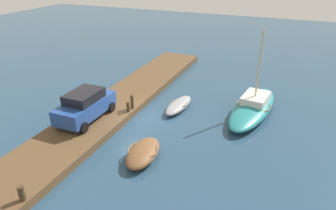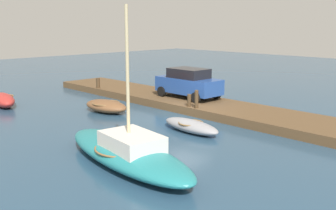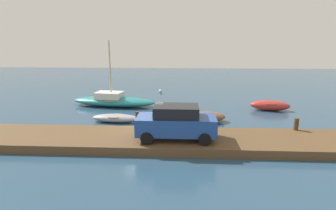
{
  "view_description": "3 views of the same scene",
  "coord_description": "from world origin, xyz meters",
  "px_view_note": "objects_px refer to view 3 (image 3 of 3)",
  "views": [
    {
      "loc": [
        16.08,
        8.99,
        9.78
      ],
      "look_at": [
        -1.44,
        1.56,
        0.63
      ],
      "focal_mm": 33.3,
      "sensor_mm": 36.0,
      "label": 1
    },
    {
      "loc": [
        -14.62,
        15.31,
        5.07
      ],
      "look_at": [
        -1.11,
        2.27,
        1.16
      ],
      "focal_mm": 42.25,
      "sensor_mm": 36.0,
      "label": 2
    },
    {
      "loc": [
        2.41,
        -16.94,
        5.66
      ],
      "look_at": [
        1.33,
        2.58,
        1.15
      ],
      "focal_mm": 29.96,
      "sensor_mm": 36.0,
      "label": 3
    }
  ],
  "objects_px": {
    "mooring_post_mid_east": "(296,124)",
    "parked_car": "(176,122)",
    "rowboat_grey": "(116,118)",
    "mooring_post_mid_west": "(146,122)",
    "marker_buoy": "(160,91)",
    "sailboat_teal": "(113,100)",
    "mooring_post_west": "(137,119)",
    "rowboat_red": "(270,105)",
    "rowboat_brown": "(204,117)"
  },
  "relations": [
    {
      "from": "rowboat_brown",
      "to": "mooring_post_west",
      "type": "height_order",
      "value": "mooring_post_west"
    },
    {
      "from": "rowboat_brown",
      "to": "rowboat_grey",
      "type": "bearing_deg",
      "value": 177.75
    },
    {
      "from": "rowboat_grey",
      "to": "sailboat_teal",
      "type": "bearing_deg",
      "value": 109.62
    },
    {
      "from": "mooring_post_mid_west",
      "to": "marker_buoy",
      "type": "relative_size",
      "value": 1.78
    },
    {
      "from": "rowboat_red",
      "to": "rowboat_grey",
      "type": "xyz_separation_m",
      "value": [
        -11.96,
        -4.09,
        -0.13
      ]
    },
    {
      "from": "mooring_post_west",
      "to": "parked_car",
      "type": "bearing_deg",
      "value": -38.77
    },
    {
      "from": "rowboat_grey",
      "to": "mooring_post_mid_west",
      "type": "bearing_deg",
      "value": -41.86
    },
    {
      "from": "mooring_post_mid_east",
      "to": "parked_car",
      "type": "relative_size",
      "value": 0.17
    },
    {
      "from": "mooring_post_west",
      "to": "parked_car",
      "type": "distance_m",
      "value": 3.15
    },
    {
      "from": "rowboat_brown",
      "to": "rowboat_red",
      "type": "bearing_deg",
      "value": 26.83
    },
    {
      "from": "mooring_post_mid_east",
      "to": "rowboat_grey",
      "type": "bearing_deg",
      "value": 167.33
    },
    {
      "from": "mooring_post_mid_west",
      "to": "sailboat_teal",
      "type": "bearing_deg",
      "value": 117.58
    },
    {
      "from": "rowboat_brown",
      "to": "mooring_post_west",
      "type": "relative_size",
      "value": 3.18
    },
    {
      "from": "rowboat_brown",
      "to": "mooring_post_mid_east",
      "type": "xyz_separation_m",
      "value": [
        5.22,
        -3.0,
        0.45
      ]
    },
    {
      "from": "mooring_post_west",
      "to": "mooring_post_mid_west",
      "type": "height_order",
      "value": "mooring_post_west"
    },
    {
      "from": "mooring_post_west",
      "to": "mooring_post_mid_west",
      "type": "distance_m",
      "value": 0.57
    },
    {
      "from": "mooring_post_mid_east",
      "to": "rowboat_brown",
      "type": "bearing_deg",
      "value": 150.1
    },
    {
      "from": "mooring_post_mid_west",
      "to": "mooring_post_mid_east",
      "type": "bearing_deg",
      "value": 0.0
    },
    {
      "from": "sailboat_teal",
      "to": "mooring_post_mid_west",
      "type": "bearing_deg",
      "value": -55.5
    },
    {
      "from": "rowboat_brown",
      "to": "sailboat_teal",
      "type": "bearing_deg",
      "value": 143.55
    },
    {
      "from": "rowboat_grey",
      "to": "mooring_post_mid_east",
      "type": "bearing_deg",
      "value": -8.87
    },
    {
      "from": "rowboat_brown",
      "to": "mooring_post_mid_west",
      "type": "xyz_separation_m",
      "value": [
        -3.75,
        -3.0,
        0.45
      ]
    },
    {
      "from": "rowboat_grey",
      "to": "marker_buoy",
      "type": "xyz_separation_m",
      "value": [
        2.25,
        11.53,
        -0.09
      ]
    },
    {
      "from": "rowboat_red",
      "to": "marker_buoy",
      "type": "height_order",
      "value": "rowboat_red"
    },
    {
      "from": "rowboat_red",
      "to": "mooring_post_mid_west",
      "type": "relative_size",
      "value": 4.71
    },
    {
      "from": "sailboat_teal",
      "to": "rowboat_brown",
      "type": "xyz_separation_m",
      "value": [
        7.67,
        -4.5,
        -0.14
      ]
    },
    {
      "from": "rowboat_grey",
      "to": "parked_car",
      "type": "xyz_separation_m",
      "value": [
        4.41,
        -4.54,
        1.11
      ]
    },
    {
      "from": "rowboat_red",
      "to": "sailboat_teal",
      "type": "relative_size",
      "value": 0.43
    },
    {
      "from": "sailboat_teal",
      "to": "rowboat_grey",
      "type": "relative_size",
      "value": 2.21
    },
    {
      "from": "rowboat_red",
      "to": "marker_buoy",
      "type": "xyz_separation_m",
      "value": [
        -9.71,
        7.45,
        -0.22
      ]
    },
    {
      "from": "sailboat_teal",
      "to": "mooring_post_mid_west",
      "type": "relative_size",
      "value": 10.87
    },
    {
      "from": "mooring_post_mid_west",
      "to": "marker_buoy",
      "type": "height_order",
      "value": "mooring_post_mid_west"
    },
    {
      "from": "mooring_post_mid_west",
      "to": "parked_car",
      "type": "xyz_separation_m",
      "value": [
        1.88,
        -1.95,
        0.59
      ]
    },
    {
      "from": "rowboat_brown",
      "to": "parked_car",
      "type": "height_order",
      "value": "parked_car"
    },
    {
      "from": "rowboat_red",
      "to": "sailboat_teal",
      "type": "xyz_separation_m",
      "value": [
        -13.35,
        0.83,
        0.08
      ]
    },
    {
      "from": "rowboat_grey",
      "to": "marker_buoy",
      "type": "relative_size",
      "value": 8.77
    },
    {
      "from": "sailboat_teal",
      "to": "mooring_post_west",
      "type": "xyz_separation_m",
      "value": [
        3.37,
        -7.5,
        0.46
      ]
    },
    {
      "from": "sailboat_teal",
      "to": "parked_car",
      "type": "relative_size",
      "value": 1.82
    },
    {
      "from": "rowboat_red",
      "to": "sailboat_teal",
      "type": "height_order",
      "value": "sailboat_teal"
    },
    {
      "from": "mooring_post_west",
      "to": "mooring_post_mid_west",
      "type": "xyz_separation_m",
      "value": [
        0.55,
        0.0,
        -0.15
      ]
    },
    {
      "from": "rowboat_red",
      "to": "sailboat_teal",
      "type": "bearing_deg",
      "value": -173.64
    },
    {
      "from": "rowboat_brown",
      "to": "mooring_post_mid_west",
      "type": "relative_size",
      "value": 4.5
    },
    {
      "from": "mooring_post_west",
      "to": "rowboat_red",
      "type": "bearing_deg",
      "value": 33.77
    },
    {
      "from": "rowboat_grey",
      "to": "marker_buoy",
      "type": "height_order",
      "value": "rowboat_grey"
    },
    {
      "from": "mooring_post_west",
      "to": "marker_buoy",
      "type": "height_order",
      "value": "mooring_post_west"
    },
    {
      "from": "rowboat_grey",
      "to": "mooring_post_west",
      "type": "distance_m",
      "value": 3.32
    },
    {
      "from": "rowboat_brown",
      "to": "parked_car",
      "type": "xyz_separation_m",
      "value": [
        -1.87,
        -4.95,
        1.04
      ]
    },
    {
      "from": "rowboat_brown",
      "to": "marker_buoy",
      "type": "xyz_separation_m",
      "value": [
        -4.03,
        11.12,
        -0.16
      ]
    },
    {
      "from": "rowboat_grey",
      "to": "mooring_post_mid_east",
      "type": "xyz_separation_m",
      "value": [
        11.5,
        -2.59,
        0.52
      ]
    },
    {
      "from": "mooring_post_mid_east",
      "to": "parked_car",
      "type": "xyz_separation_m",
      "value": [
        -7.09,
        -1.95,
        0.59
      ]
    }
  ]
}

